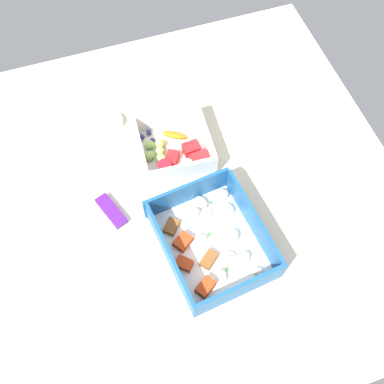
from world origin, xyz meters
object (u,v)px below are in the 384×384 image
(pasta_container, at_px, (211,241))
(fruit_bowl, at_px, (174,149))
(paper_cup_liner, at_px, (113,122))
(candy_bar, at_px, (112,213))

(pasta_container, xyz_separation_m, fruit_bowl, (0.20, 0.00, 0.00))
(pasta_container, distance_m, paper_cup_liner, 0.32)
(pasta_container, xyz_separation_m, candy_bar, (0.11, 0.15, -0.01))
(fruit_bowl, relative_size, candy_bar, 2.03)
(pasta_container, relative_size, candy_bar, 3.09)
(candy_bar, bearing_deg, fruit_bowl, -58.89)
(fruit_bowl, bearing_deg, paper_cup_liner, 41.70)
(fruit_bowl, bearing_deg, candy_bar, 121.11)
(pasta_container, bearing_deg, paper_cup_liner, 11.37)
(pasta_container, relative_size, fruit_bowl, 1.52)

